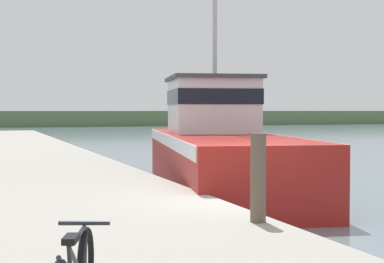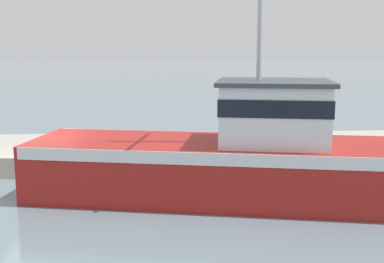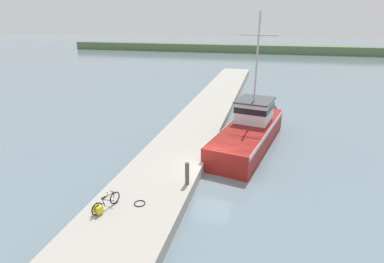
{
  "view_description": "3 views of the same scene",
  "coord_description": "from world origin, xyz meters",
  "px_view_note": "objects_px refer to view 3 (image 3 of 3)",
  "views": [
    {
      "loc": [
        -4.81,
        -10.13,
        2.36
      ],
      "look_at": [
        -0.52,
        1.74,
        1.91
      ],
      "focal_mm": 55.0,
      "sensor_mm": 36.0,
      "label": 1
    },
    {
      "loc": [
        15.25,
        3.96,
        4.29
      ],
      "look_at": [
        0.6,
        4.87,
        1.76
      ],
      "focal_mm": 45.0,
      "sensor_mm": 36.0,
      "label": 2
    },
    {
      "loc": [
        2.94,
        -16.46,
        9.36
      ],
      "look_at": [
        -2.06,
        3.08,
        1.78
      ],
      "focal_mm": 28.0,
      "sensor_mm": 36.0,
      "label": 3
    }
  ],
  "objects_px": {
    "fishing_boat_main": "(251,128)",
    "water_bottle_on_curb": "(107,193)",
    "bicycle_touring": "(103,205)",
    "mooring_post": "(187,174)"
  },
  "relations": [
    {
      "from": "fishing_boat_main",
      "to": "water_bottle_on_curb",
      "type": "bearing_deg",
      "value": -110.15
    },
    {
      "from": "fishing_boat_main",
      "to": "bicycle_touring",
      "type": "relative_size",
      "value": 7.99
    },
    {
      "from": "mooring_post",
      "to": "water_bottle_on_curb",
      "type": "bearing_deg",
      "value": -150.31
    },
    {
      "from": "fishing_boat_main",
      "to": "water_bottle_on_curb",
      "type": "relative_size",
      "value": 61.71
    },
    {
      "from": "bicycle_touring",
      "to": "mooring_post",
      "type": "xyz_separation_m",
      "value": [
        3.24,
        3.39,
        0.33
      ]
    },
    {
      "from": "fishing_boat_main",
      "to": "water_bottle_on_curb",
      "type": "height_order",
      "value": "fishing_boat_main"
    },
    {
      "from": "bicycle_touring",
      "to": "mooring_post",
      "type": "distance_m",
      "value": 4.7
    },
    {
      "from": "fishing_boat_main",
      "to": "mooring_post",
      "type": "bearing_deg",
      "value": -97.01
    },
    {
      "from": "fishing_boat_main",
      "to": "mooring_post",
      "type": "height_order",
      "value": "fishing_boat_main"
    },
    {
      "from": "bicycle_touring",
      "to": "mooring_post",
      "type": "height_order",
      "value": "mooring_post"
    }
  ]
}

